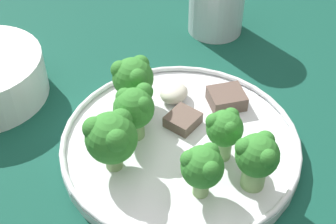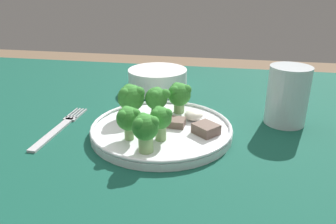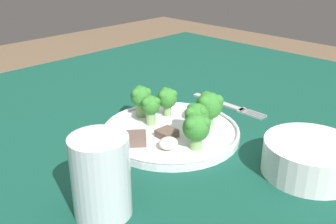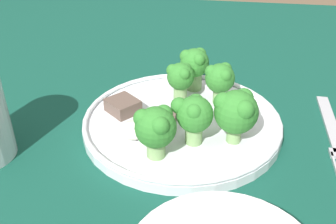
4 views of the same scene
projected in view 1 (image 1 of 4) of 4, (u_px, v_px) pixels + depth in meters
dinner_plate at (180, 144)px, 0.48m from camera, size 0.25×0.25×0.02m
broccoli_floret_near_rim_left at (225, 130)px, 0.44m from camera, size 0.04×0.04×0.06m
broccoli_floret_center_left at (203, 167)px, 0.41m from camera, size 0.04×0.04×0.06m
broccoli_floret_back_left at (137, 106)px, 0.47m from camera, size 0.04×0.04×0.06m
broccoli_floret_front_left at (133, 78)px, 0.50m from camera, size 0.05×0.04×0.06m
broccoli_floret_center_back at (111, 137)px, 0.43m from camera, size 0.05×0.05×0.06m
broccoli_floret_mid_cluster at (257, 157)px, 0.42m from camera, size 0.04×0.04×0.06m
meat_slice_front_slice at (227, 98)px, 0.52m from camera, size 0.05×0.05×0.02m
meat_slice_middle_slice at (183, 120)px, 0.50m from camera, size 0.03×0.03×0.01m
sauce_dollop at (174, 93)px, 0.53m from camera, size 0.03×0.03×0.02m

